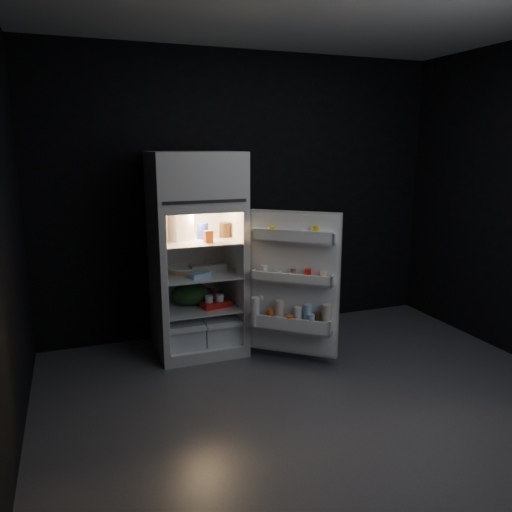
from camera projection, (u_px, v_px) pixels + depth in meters
name	position (u px, v px, depth m)	size (l,w,h in m)	color
floor	(323.00, 404.00, 3.61)	(4.00, 3.40, 0.00)	#515156
wall_back	(245.00, 195.00, 4.88)	(4.00, 0.00, 2.70)	black
refrigerator	(196.00, 246.00, 4.41)	(0.76, 0.71, 1.78)	silver
fridge_door	(294.00, 287.00, 4.14)	(0.68, 0.60, 1.22)	silver
milk_jug	(181.00, 227.00, 4.29)	(0.17, 0.17, 0.24)	white
mayo_jar	(203.00, 231.00, 4.38)	(0.10, 0.10, 0.14)	#1C2F9A
jam_jar	(225.00, 230.00, 4.46)	(0.10, 0.10, 0.13)	#331E0E
amber_bottle	(162.00, 227.00, 4.35)	(0.08, 0.08, 0.22)	orange
small_carton	(208.00, 236.00, 4.22)	(0.07, 0.05, 0.10)	#CF5518
egg_carton	(208.00, 268.00, 4.44)	(0.32, 0.12, 0.07)	gray
pie	(184.00, 269.00, 4.45)	(0.31, 0.31, 0.04)	tan
flat_package	(199.00, 275.00, 4.26)	(0.19, 0.09, 0.04)	#93C0E3
wrapped_pkg	(212.00, 264.00, 4.64)	(0.12, 0.10, 0.05)	beige
produce_bag	(191.00, 294.00, 4.49)	(0.34, 0.29, 0.20)	#193815
yogurt_tray	(216.00, 304.00, 4.43)	(0.26, 0.14, 0.05)	red
small_can_red	(208.00, 293.00, 4.68)	(0.07, 0.07, 0.09)	red
small_can_silver	(214.00, 293.00, 4.69)	(0.06, 0.06, 0.09)	#B8B7BC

